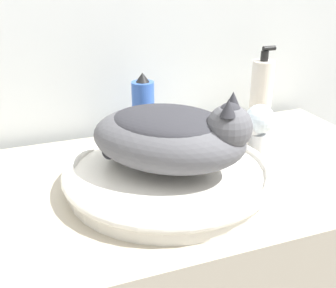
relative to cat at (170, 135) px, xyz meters
The scene contains 5 objects.
sink_basin 0.08m from the cat, 153.90° to the left, with size 0.40×0.40×0.04m.
cat is the anchor object (origin of this frame).
faucet 0.23m from the cat, 12.81° to the left, with size 0.13×0.06×0.12m.
soap_pump_bottle 0.41m from the cat, 34.11° to the left, with size 0.06×0.06×0.21m.
spray_bottle_trigger 0.24m from the cat, 84.68° to the left, with size 0.05×0.05×0.17m.
Camera 1 is at (-0.25, -0.44, 1.25)m, focal length 45.00 mm.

